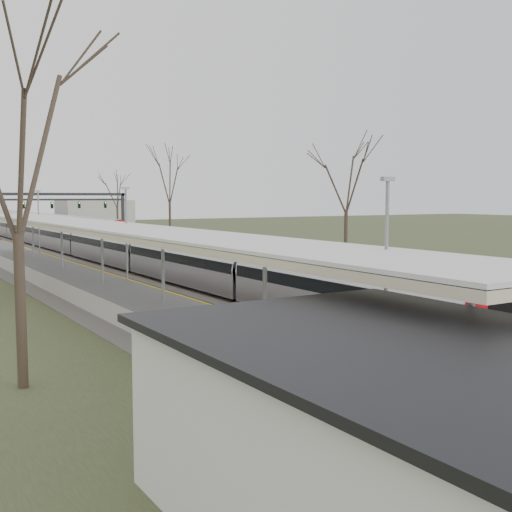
# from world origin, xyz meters

# --- Properties ---
(track_bed) EXTENTS (24.00, 160.00, 0.22)m
(track_bed) POSITION_xyz_m (0.26, 55.00, 0.06)
(track_bed) COLOR #474442
(track_bed) RESTS_ON ground
(platform) EXTENTS (3.50, 69.00, 1.00)m
(platform) POSITION_xyz_m (-9.05, 37.50, 0.50)
(platform) COLOR #9E9B93
(platform) RESTS_ON ground
(canopy) EXTENTS (4.10, 50.00, 3.11)m
(canopy) POSITION_xyz_m (-9.05, 32.99, 3.93)
(canopy) COLOR slate
(canopy) RESTS_ON platform
(station_building) EXTENTS (6.00, 9.00, 3.20)m
(station_building) POSITION_xyz_m (-12.50, 8.00, 1.60)
(station_building) COLOR silver
(station_building) RESTS_ON ground
(signal_gantry) EXTENTS (21.00, 0.59, 6.08)m
(signal_gantry) POSITION_xyz_m (0.29, 84.99, 4.91)
(signal_gantry) COLOR black
(signal_gantry) RESTS_ON ground
(tree_west_near) EXTENTS (5.00, 5.00, 10.30)m
(tree_west_near) POSITION_xyz_m (-16.00, 20.00, 7.29)
(tree_west_near) COLOR #2D231C
(tree_west_near) RESTS_ON ground
(tree_east_far) EXTENTS (5.00, 5.00, 10.30)m
(tree_east_far) POSITION_xyz_m (14.00, 42.00, 7.29)
(tree_east_far) COLOR #2D231C
(tree_east_far) RESTS_ON ground
(train_near) EXTENTS (2.62, 90.21, 3.05)m
(train_near) POSITION_xyz_m (-2.50, 58.99, 1.48)
(train_near) COLOR #9C9EA5
(train_near) RESTS_ON ground
(train_far) EXTENTS (2.62, 75.21, 3.05)m
(train_far) POSITION_xyz_m (4.50, 106.52, 1.48)
(train_far) COLOR #9C9EA5
(train_far) RESTS_ON ground
(passenger) EXTENTS (0.37, 0.56, 1.52)m
(passenger) POSITION_xyz_m (-9.36, 14.44, 1.76)
(passenger) COLOR #293D51
(passenger) RESTS_ON platform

